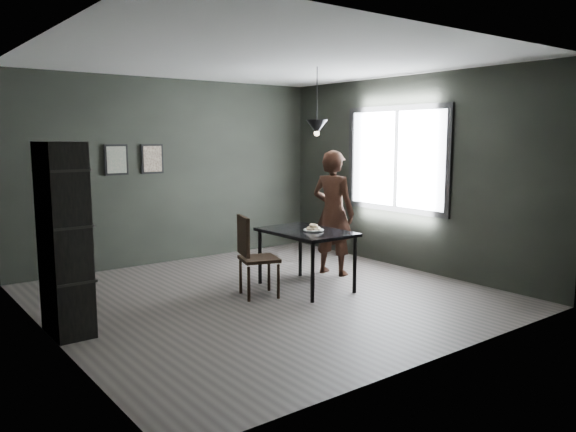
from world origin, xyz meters
TOP-DOWN VIEW (x-y plane):
  - ground at (0.00, 0.00)m, footprint 5.00×5.00m
  - back_wall at (0.00, 2.50)m, footprint 5.00×0.10m
  - ceiling at (0.00, 0.00)m, footprint 5.00×5.00m
  - window_assembly at (2.47, 0.20)m, footprint 0.04×1.96m
  - cafe_table at (0.60, 0.00)m, footprint 0.80×1.20m
  - white_plate at (0.64, -0.10)m, footprint 0.23×0.23m
  - donut_pile at (0.64, -0.10)m, footprint 0.20×0.20m
  - woman at (1.38, 0.35)m, footprint 0.60×0.74m
  - wood_chair at (-0.16, 0.09)m, footprint 0.54×0.54m
  - shelf_unit at (-2.32, 0.13)m, footprint 0.36×0.63m
  - pendant_lamp at (0.85, 0.10)m, footprint 0.28×0.28m
  - framed_print_left at (-0.90, 2.47)m, footprint 0.34×0.04m
  - framed_print_right at (-0.35, 2.47)m, footprint 0.34×0.04m

SIDE VIEW (x-z plane):
  - ground at x=0.00m, z-range 0.00..0.00m
  - wood_chair at x=-0.16m, z-range 0.07..1.06m
  - cafe_table at x=0.60m, z-range 0.30..1.05m
  - white_plate at x=0.64m, z-range 0.75..0.76m
  - donut_pile at x=0.64m, z-range 0.75..0.83m
  - woman at x=1.38m, z-range 0.00..1.75m
  - shelf_unit at x=-2.32m, z-range 0.00..1.88m
  - back_wall at x=0.00m, z-range 0.00..2.80m
  - window_assembly at x=2.47m, z-range 0.82..2.38m
  - framed_print_left at x=-0.90m, z-range 1.38..1.82m
  - framed_print_right at x=-0.35m, z-range 1.38..1.82m
  - pendant_lamp at x=0.85m, z-range 1.62..2.48m
  - ceiling at x=0.00m, z-range 2.79..2.81m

